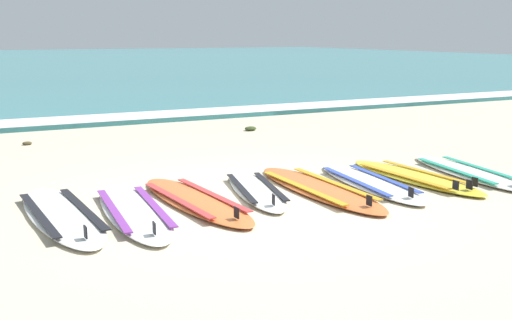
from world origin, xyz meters
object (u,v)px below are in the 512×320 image
surfboard_0 (61,214)px  surfboard_4 (318,188)px  surfboard_3 (256,190)px  surfboard_7 (468,172)px  surfboard_1 (134,211)px  surfboard_6 (414,177)px  surfboard_5 (369,182)px  surfboard_2 (195,200)px

surfboard_0 → surfboard_4: size_ratio=0.99×
surfboard_3 → surfboard_4: (0.70, -0.26, -0.00)m
surfboard_3 → surfboard_7: same height
surfboard_1 → surfboard_7: bearing=-2.4°
surfboard_0 → surfboard_6: bearing=-3.8°
surfboard_5 → surfboard_2: bearing=175.2°
surfboard_2 → surfboard_5: (2.22, -0.19, 0.00)m
surfboard_2 → surfboard_3: size_ratio=1.18×
surfboard_2 → surfboard_4: size_ratio=0.96×
surfboard_4 → surfboard_3: bearing=159.9°
surfboard_0 → surfboard_4: same height
surfboard_5 → surfboard_6: (0.70, -0.01, 0.00)m
surfboard_1 → surfboard_7: (4.45, -0.19, 0.00)m
surfboard_1 → surfboard_7: same height
surfboard_0 → surfboard_3: 2.21m
surfboard_0 → surfboard_2: (1.41, -0.09, 0.00)m
surfboard_0 → surfboard_7: bearing=-4.3°
surfboard_1 → surfboard_2: same height
surfboard_2 → surfboard_3: bearing=7.4°
surfboard_0 → surfboard_5: same height
surfboard_5 → surfboard_6: size_ratio=0.99×
surfboard_3 → surfboard_7: 2.96m
surfboard_3 → surfboard_4: 0.75m
surfboard_2 → surfboard_7: size_ratio=1.03×
surfboard_1 → surfboard_5: size_ratio=1.04×
surfboard_2 → surfboard_6: same height
surfboard_3 → surfboard_6: size_ratio=0.88×
surfboard_4 → surfboard_6: same height
surfboard_3 → surfboard_7: (2.94, -0.40, -0.00)m
surfboard_5 → surfboard_7: (1.52, -0.11, -0.00)m
surfboard_7 → surfboard_1: bearing=177.6°
surfboard_1 → surfboard_6: 3.63m
surfboard_4 → surfboard_5: bearing=-2.8°
surfboard_0 → surfboard_4: bearing=-4.7°
surfboard_3 → surfboard_7: size_ratio=0.87×
surfboard_0 → surfboard_2: same height
surfboard_0 → surfboard_3: size_ratio=1.22×
surfboard_3 → surfboard_6: (2.12, -0.30, 0.00)m
surfboard_2 → surfboard_0: bearing=176.3°
surfboard_3 → surfboard_0: bearing=-179.6°
surfboard_1 → surfboard_6: same height
surfboard_2 → surfboard_7: 3.75m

